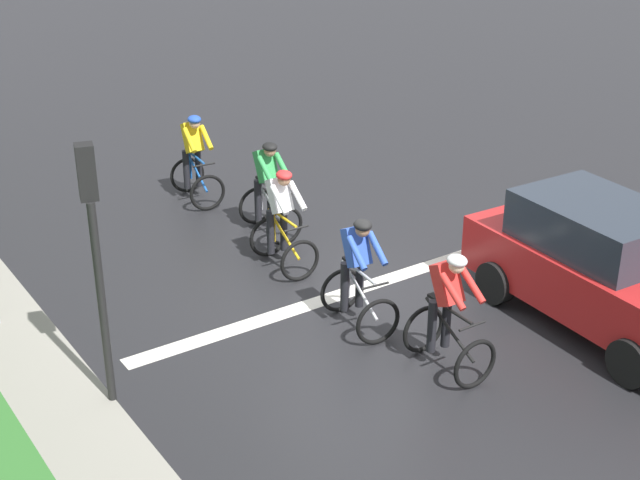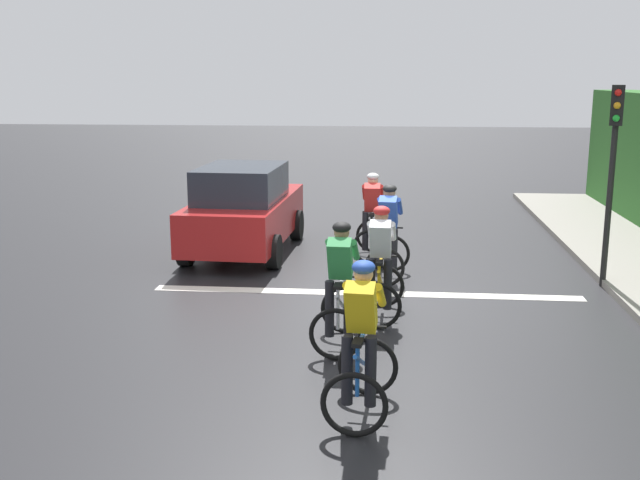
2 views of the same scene
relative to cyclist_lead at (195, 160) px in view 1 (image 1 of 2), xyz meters
The scene contains 9 objects.
ground_plane 4.80m from the cyclist_lead, 88.82° to the right, with size 80.00×80.00×0.00m, color black.
road_marking_stop_line 4.61m from the cyclist_lead, 88.77° to the right, with size 7.00×0.30×0.01m, color silver.
cyclist_lead is the anchor object (origin of this frame).
cyclist_second 2.05m from the cyclist_lead, 80.27° to the right, with size 0.74×1.12×1.66m.
cyclist_mid 3.26m from the cyclist_lead, 92.62° to the right, with size 0.73×1.11×1.66m.
cyclist_fourth 5.43m from the cyclist_lead, 92.71° to the right, with size 0.79×1.15×1.66m.
cyclist_trailing 6.93m from the cyclist_lead, 89.52° to the right, with size 0.70×1.09×1.66m.
car_red 7.69m from the cyclist_lead, 70.15° to the right, with size 2.03×4.17×1.76m.
traffic_light_near_crossing 6.70m from the cyclist_lead, 126.16° to the right, with size 0.25×0.31×3.34m.
Camera 1 is at (-7.13, -9.80, 6.61)m, focal length 52.01 mm.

